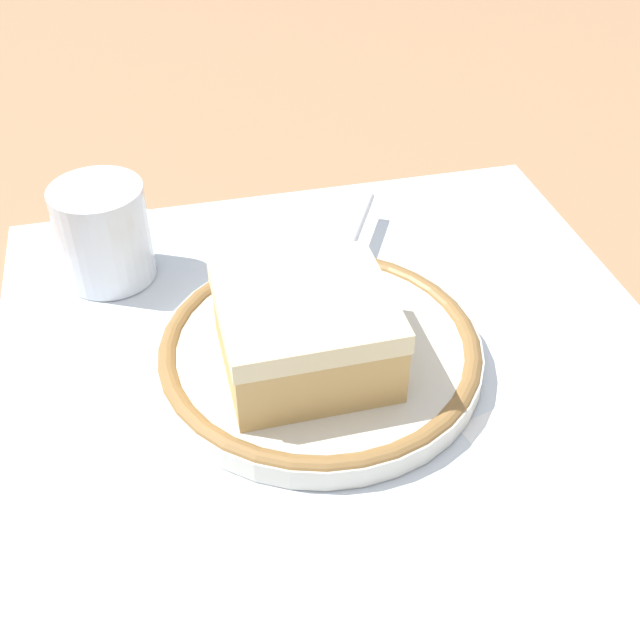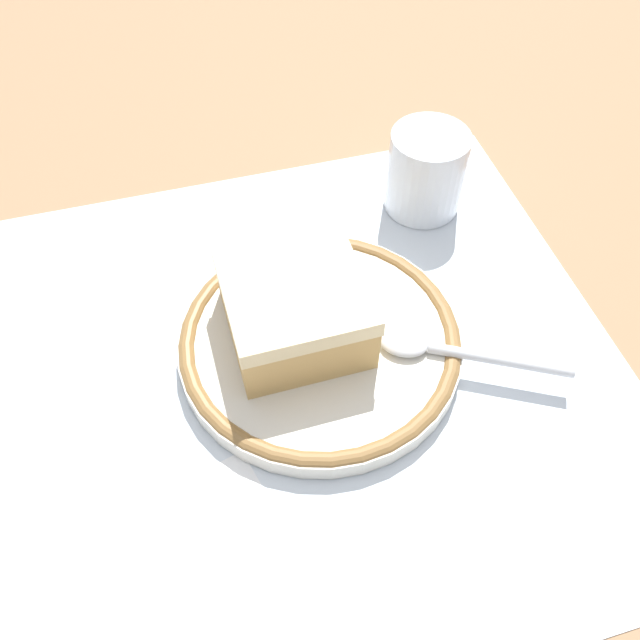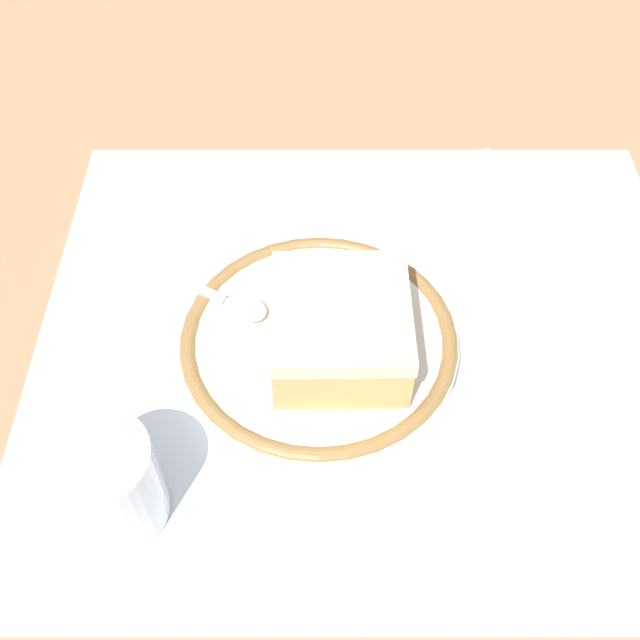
{
  "view_description": "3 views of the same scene",
  "coord_description": "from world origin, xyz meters",
  "px_view_note": "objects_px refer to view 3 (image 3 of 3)",
  "views": [
    {
      "loc": [
        0.31,
        -0.1,
        0.34
      ],
      "look_at": [
        -0.04,
        -0.01,
        0.04
      ],
      "focal_mm": 43.78,
      "sensor_mm": 36.0,
      "label": 1
    },
    {
      "loc": [
        0.03,
        0.25,
        0.39
      ],
      "look_at": [
        -0.04,
        -0.01,
        0.04
      ],
      "focal_mm": 36.88,
      "sensor_mm": 36.0,
      "label": 2
    },
    {
      "loc": [
        -0.04,
        -0.33,
        0.44
      ],
      "look_at": [
        -0.04,
        -0.01,
        0.04
      ],
      "focal_mm": 41.8,
      "sensor_mm": 36.0,
      "label": 3
    }
  ],
  "objects_px": {
    "spoon": "(213,294)",
    "cake_slice": "(342,329)",
    "napkin": "(453,210)",
    "cup": "(110,487)",
    "plate": "(320,342)"
  },
  "relations": [
    {
      "from": "plate",
      "to": "cake_slice",
      "type": "relative_size",
      "value": 2.03
    },
    {
      "from": "cup",
      "to": "napkin",
      "type": "xyz_separation_m",
      "value": [
        0.24,
        0.27,
        -0.03
      ]
    },
    {
      "from": "cake_slice",
      "to": "cup",
      "type": "xyz_separation_m",
      "value": [
        -0.14,
        -0.11,
        -0.01
      ]
    },
    {
      "from": "plate",
      "to": "cup",
      "type": "xyz_separation_m",
      "value": [
        -0.13,
        -0.12,
        0.02
      ]
    },
    {
      "from": "plate",
      "to": "spoon",
      "type": "xyz_separation_m",
      "value": [
        -0.08,
        0.04,
        0.01
      ]
    },
    {
      "from": "cake_slice",
      "to": "napkin",
      "type": "distance_m",
      "value": 0.19
    },
    {
      "from": "cake_slice",
      "to": "cup",
      "type": "relative_size",
      "value": 1.41
    },
    {
      "from": "cake_slice",
      "to": "cup",
      "type": "bearing_deg",
      "value": -141.3
    },
    {
      "from": "cake_slice",
      "to": "spoon",
      "type": "xyz_separation_m",
      "value": [
        -0.09,
        0.05,
        -0.02
      ]
    },
    {
      "from": "napkin",
      "to": "plate",
      "type": "bearing_deg",
      "value": -127.71
    },
    {
      "from": "cake_slice",
      "to": "napkin",
      "type": "relative_size",
      "value": 0.72
    },
    {
      "from": "cup",
      "to": "plate",
      "type": "bearing_deg",
      "value": 44.76
    },
    {
      "from": "cake_slice",
      "to": "napkin",
      "type": "height_order",
      "value": "cake_slice"
    },
    {
      "from": "cup",
      "to": "napkin",
      "type": "bearing_deg",
      "value": 48.62
    },
    {
      "from": "spoon",
      "to": "cake_slice",
      "type": "bearing_deg",
      "value": -27.42
    }
  ]
}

